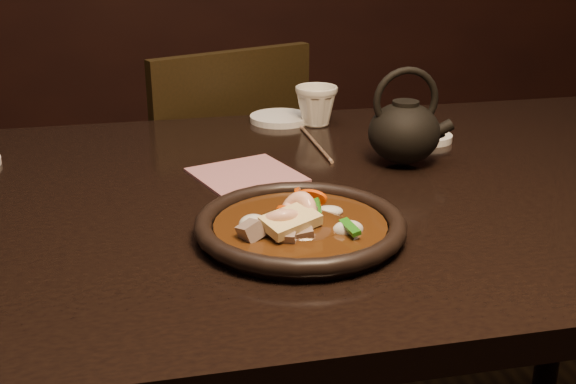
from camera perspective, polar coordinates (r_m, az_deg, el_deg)
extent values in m
cube|color=black|center=(1.12, 1.93, -0.62)|extent=(1.60, 0.90, 0.04)
cylinder|color=black|center=(1.87, 20.83, -5.43)|extent=(0.06, 0.06, 0.71)
cube|color=black|center=(1.87, -6.96, -1.90)|extent=(0.53, 0.53, 0.04)
cylinder|color=black|center=(2.16, -4.85, -4.89)|extent=(0.04, 0.04, 0.40)
cylinder|color=black|center=(1.91, 0.15, -8.51)|extent=(0.04, 0.04, 0.40)
cylinder|color=black|center=(2.04, -13.05, -7.08)|extent=(0.04, 0.04, 0.40)
cylinder|color=black|center=(1.77, -8.93, -11.40)|extent=(0.04, 0.04, 0.40)
cube|color=black|center=(1.63, -4.27, 3.59)|extent=(0.37, 0.17, 0.43)
cylinder|color=black|center=(0.94, 0.97, -3.20)|extent=(0.25, 0.25, 0.01)
torus|color=black|center=(0.94, 0.97, -2.54)|extent=(0.28, 0.28, 0.02)
cylinder|color=#361B09|center=(0.94, 0.97, -2.76)|extent=(0.23, 0.23, 0.01)
ellipsoid|color=#361B09|center=(0.94, 0.97, -2.76)|extent=(0.13, 0.12, 0.04)
torus|color=#FFC6A1|center=(0.93, 0.75, -1.90)|extent=(0.07, 0.07, 0.06)
torus|color=#FFC6A1|center=(0.92, -0.66, -2.35)|extent=(0.06, 0.06, 0.05)
torus|color=#FFC6A1|center=(0.92, 0.29, -3.11)|extent=(0.05, 0.06, 0.06)
torus|color=#FFC6A1|center=(0.94, 1.00, -2.41)|extent=(0.08, 0.08, 0.05)
cube|color=gray|center=(0.92, -1.08, -2.67)|extent=(0.04, 0.04, 0.03)
cube|color=gray|center=(0.94, 1.34, -1.84)|extent=(0.04, 0.04, 0.03)
cube|color=gray|center=(0.89, -0.10, -3.57)|extent=(0.03, 0.04, 0.03)
cube|color=gray|center=(0.90, 1.23, -3.35)|extent=(0.03, 0.03, 0.03)
cube|color=gray|center=(0.90, -3.00, -3.11)|extent=(0.04, 0.03, 0.03)
cylinder|color=#D74206|center=(1.01, 0.94, -0.37)|extent=(0.03, 0.05, 0.04)
cylinder|color=#D74206|center=(0.94, 1.36, -2.01)|extent=(0.03, 0.05, 0.04)
cylinder|color=#D74206|center=(0.99, 1.88, -0.44)|extent=(0.05, 0.04, 0.04)
cylinder|color=#D74206|center=(0.95, 1.38, -1.26)|extent=(0.05, 0.05, 0.02)
cylinder|color=#D74206|center=(0.93, 0.14, -1.71)|extent=(0.05, 0.05, 0.04)
cube|color=#226E15|center=(0.91, 4.92, -2.78)|extent=(0.02, 0.04, 0.01)
cube|color=#226E15|center=(0.93, 1.06, -2.12)|extent=(0.04, 0.03, 0.01)
cube|color=#226E15|center=(0.94, 1.20, -2.08)|extent=(0.04, 0.03, 0.03)
cube|color=#226E15|center=(0.95, 2.13, -1.96)|extent=(0.04, 0.03, 0.02)
cube|color=#226E15|center=(0.95, 2.32, -1.57)|extent=(0.01, 0.04, 0.03)
cube|color=#226E15|center=(0.94, 0.01, -1.91)|extent=(0.04, 0.03, 0.01)
ellipsoid|color=beige|center=(0.95, 0.89, -1.70)|extent=(0.03, 0.03, 0.03)
ellipsoid|color=beige|center=(0.95, 0.62, -1.61)|extent=(0.03, 0.04, 0.02)
ellipsoid|color=beige|center=(0.92, -1.09, -2.73)|extent=(0.04, 0.03, 0.03)
ellipsoid|color=beige|center=(0.92, 4.75, -3.03)|extent=(0.04, 0.02, 0.03)
ellipsoid|color=beige|center=(0.97, 3.13, -1.60)|extent=(0.04, 0.03, 0.02)
ellipsoid|color=beige|center=(0.92, -2.75, -2.58)|extent=(0.04, 0.04, 0.03)
cube|color=#F6DE93|center=(0.90, 0.19, -2.29)|extent=(0.08, 0.07, 0.03)
cylinder|color=white|center=(1.37, 11.02, 4.24)|extent=(0.09, 0.09, 0.01)
cylinder|color=white|center=(1.48, -0.63, 5.85)|extent=(0.12, 0.12, 0.01)
imported|color=#EFE7CF|center=(1.44, 2.25, 6.94)|extent=(0.09, 0.08, 0.08)
cylinder|color=#A57D5E|center=(1.32, 2.25, 3.80)|extent=(0.01, 0.21, 0.01)
cylinder|color=#A57D5E|center=(1.33, 2.13, 3.94)|extent=(0.01, 0.21, 0.01)
cube|color=#A5656A|center=(1.17, -3.31, 1.36)|extent=(0.19, 0.19, 0.00)
ellipsoid|color=black|center=(1.22, 9.16, 4.64)|extent=(0.12, 0.12, 0.10)
cylinder|color=black|center=(1.21, 9.28, 6.69)|extent=(0.04, 0.04, 0.02)
cylinder|color=black|center=(1.24, 11.77, 4.75)|extent=(0.05, 0.02, 0.04)
torus|color=black|center=(1.21, 9.31, 7.15)|extent=(0.11, 0.02, 0.11)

